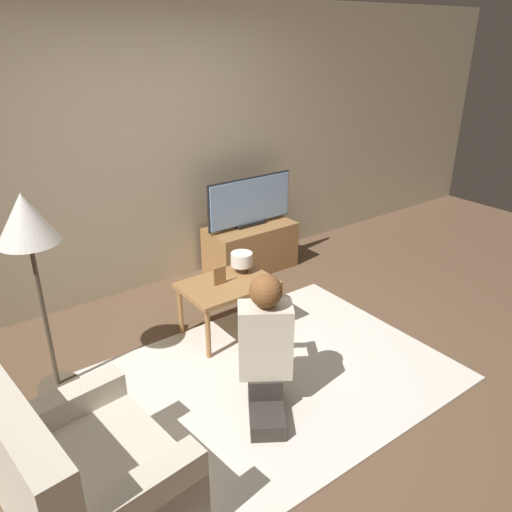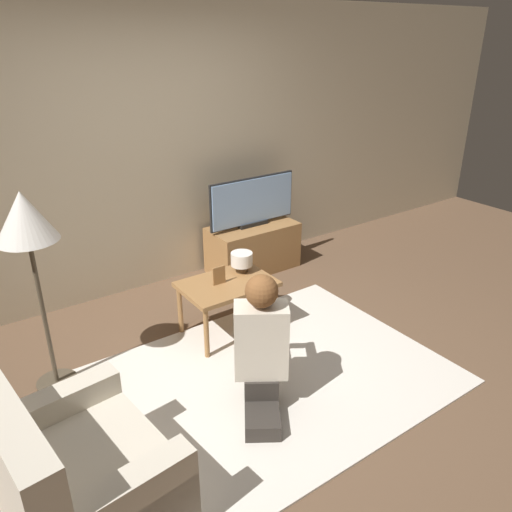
{
  "view_description": "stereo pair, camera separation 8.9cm",
  "coord_description": "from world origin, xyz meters",
  "px_view_note": "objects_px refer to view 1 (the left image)",
  "views": [
    {
      "loc": [
        -1.79,
        -2.28,
        2.29
      ],
      "look_at": [
        0.42,
        0.71,
        0.62
      ],
      "focal_mm": 35.0,
      "sensor_mm": 36.0,
      "label": 1
    },
    {
      "loc": [
        -1.72,
        -2.34,
        2.29
      ],
      "look_at": [
        0.42,
        0.71,
        0.62
      ],
      "focal_mm": 35.0,
      "sensor_mm": 36.0,
      "label": 2
    }
  ],
  "objects_px": {
    "floor_lamp": "(27,229)",
    "tv": "(250,202)",
    "armchair": "(88,483)",
    "coffee_table": "(228,289)",
    "person_kneeling": "(265,343)",
    "table_lamp": "(242,260)"
  },
  "relations": [
    {
      "from": "person_kneeling",
      "to": "coffee_table",
      "type": "bearing_deg",
      "value": -75.4
    },
    {
      "from": "floor_lamp",
      "to": "armchair",
      "type": "xyz_separation_m",
      "value": [
        -0.17,
        -1.2,
        -0.91
      ]
    },
    {
      "from": "floor_lamp",
      "to": "armchair",
      "type": "distance_m",
      "value": 1.52
    },
    {
      "from": "tv",
      "to": "floor_lamp",
      "type": "distance_m",
      "value": 2.41
    },
    {
      "from": "person_kneeling",
      "to": "table_lamp",
      "type": "relative_size",
      "value": 5.34
    },
    {
      "from": "coffee_table",
      "to": "floor_lamp",
      "type": "height_order",
      "value": "floor_lamp"
    },
    {
      "from": "coffee_table",
      "to": "armchair",
      "type": "xyz_separation_m",
      "value": [
        -1.53,
        -1.08,
        -0.13
      ]
    },
    {
      "from": "person_kneeling",
      "to": "floor_lamp",
      "type": "bearing_deg",
      "value": -10.63
    },
    {
      "from": "armchair",
      "to": "table_lamp",
      "type": "height_order",
      "value": "armchair"
    },
    {
      "from": "tv",
      "to": "armchair",
      "type": "bearing_deg",
      "value": -140.57
    },
    {
      "from": "tv",
      "to": "coffee_table",
      "type": "height_order",
      "value": "tv"
    },
    {
      "from": "tv",
      "to": "floor_lamp",
      "type": "bearing_deg",
      "value": -160.86
    },
    {
      "from": "tv",
      "to": "armchair",
      "type": "relative_size",
      "value": 1.01
    },
    {
      "from": "person_kneeling",
      "to": "table_lamp",
      "type": "bearing_deg",
      "value": -83.91
    },
    {
      "from": "coffee_table",
      "to": "floor_lamp",
      "type": "bearing_deg",
      "value": 174.58
    },
    {
      "from": "floor_lamp",
      "to": "armchair",
      "type": "bearing_deg",
      "value": -98.25
    },
    {
      "from": "floor_lamp",
      "to": "tv",
      "type": "bearing_deg",
      "value": 19.14
    },
    {
      "from": "tv",
      "to": "coffee_table",
      "type": "bearing_deg",
      "value": -134.05
    },
    {
      "from": "armchair",
      "to": "person_kneeling",
      "type": "bearing_deg",
      "value": -87.53
    },
    {
      "from": "person_kneeling",
      "to": "table_lamp",
      "type": "distance_m",
      "value": 1.11
    },
    {
      "from": "tv",
      "to": "table_lamp",
      "type": "distance_m",
      "value": 1.06
    },
    {
      "from": "armchair",
      "to": "person_kneeling",
      "type": "relative_size",
      "value": 1.01
    }
  ]
}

